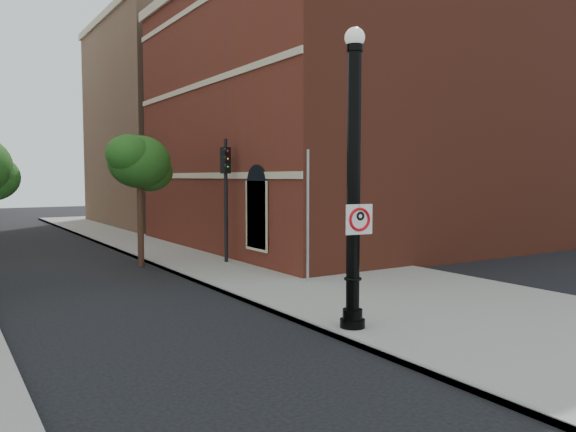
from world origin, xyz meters
TOP-DOWN VIEW (x-y plane):
  - ground at (0.00, 0.00)m, footprint 120.00×120.00m
  - sidewalk_right at (6.00, 10.00)m, footprint 8.00×60.00m
  - curb_edge at (2.05, 10.00)m, footprint 0.10×60.00m
  - brick_wall_building at (16.00, 14.00)m, footprint 22.30×16.30m
  - bg_building_tan_b at (16.00, 30.00)m, footprint 22.00×14.00m
  - lamppost at (2.62, 0.48)m, footprint 0.56×0.56m
  - no_parking_sign at (2.64, 0.31)m, footprint 0.65×0.14m
  - traffic_signal_right at (4.50, 10.65)m, footprint 0.38×0.43m
  - utility_pole at (4.80, 5.43)m, footprint 0.09×0.09m
  - street_tree_c at (1.60, 12.13)m, footprint 2.79×2.52m

SIDE VIEW (x-z plane):
  - ground at x=0.00m, z-range 0.00..0.00m
  - sidewalk_right at x=6.00m, z-range 0.00..0.12m
  - curb_edge at x=2.05m, z-range 0.00..0.14m
  - utility_pole at x=4.80m, z-range 0.00..4.30m
  - no_parking_sign at x=2.64m, z-range 2.20..2.86m
  - lamppost at x=2.62m, z-range -0.25..6.38m
  - traffic_signal_right at x=4.50m, z-range 0.85..5.76m
  - street_tree_c at x=1.60m, z-range 1.45..6.47m
  - brick_wall_building at x=16.00m, z-range 0.01..12.51m
  - bg_building_tan_b at x=16.00m, z-range 0.00..14.00m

